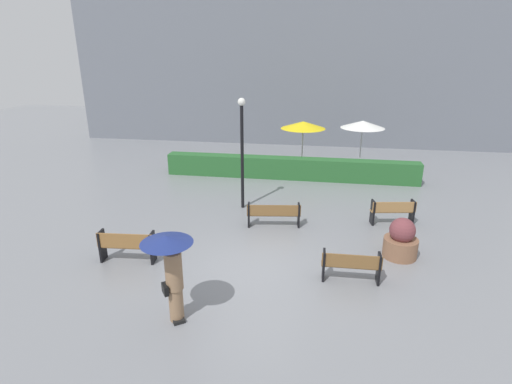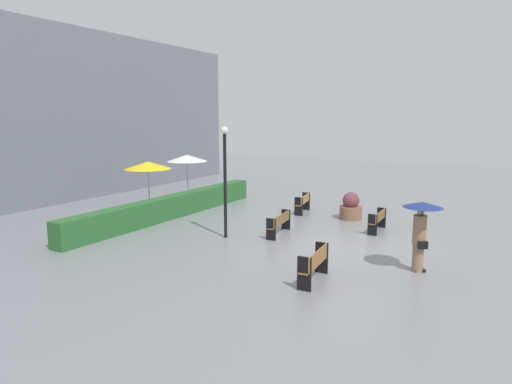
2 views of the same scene
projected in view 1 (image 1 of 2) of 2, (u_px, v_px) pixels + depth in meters
The scene contains 12 objects.
ground_plane at pixel (252, 267), 11.29m from camera, with size 60.00×60.00×0.00m, color gray.
bench_far_right at pixel (393, 211), 13.90m from camera, with size 1.53×0.62×0.86m.
bench_near_left at pixel (127, 245), 11.41m from camera, with size 1.63×0.50×0.92m.
bench_mid_center at pixel (274, 213), 13.72m from camera, with size 1.85×0.60×0.82m.
bench_near_right at pixel (351, 265), 10.44m from camera, with size 1.53×0.39×0.83m.
pedestrian_with_umbrella at pixel (171, 264), 8.62m from camera, with size 1.12×1.12×2.11m.
planter_pot at pixel (401, 240), 11.71m from camera, with size 0.98×0.98×1.21m.
lamp_post at pixel (242, 143), 14.71m from camera, with size 0.28×0.28×4.15m.
patio_umbrella_yellow at pixel (303, 125), 19.88m from camera, with size 2.21×2.21×2.41m.
patio_umbrella_white at pixel (363, 124), 19.38m from camera, with size 2.11×2.11×2.52m.
hedge_strip at pixel (290, 168), 18.87m from camera, with size 11.73×0.70×0.99m, color #28602D.
building_facade at pixel (296, 69), 24.62m from camera, with size 28.00×1.20×9.17m, color slate.
Camera 1 is at (1.70, -9.77, 5.79)m, focal length 28.25 mm.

